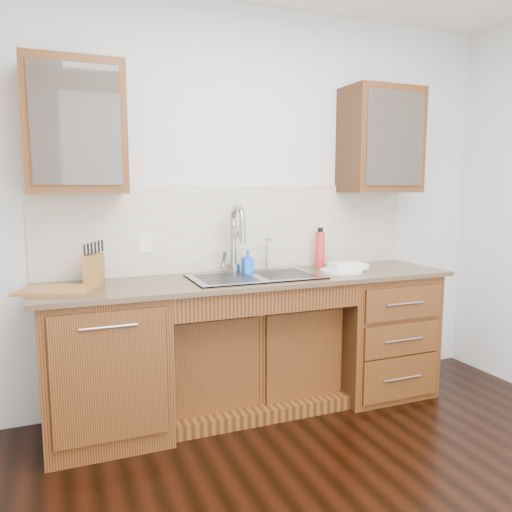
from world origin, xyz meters
name	(u,v)px	position (x,y,z in m)	size (l,w,h in m)	color
wall_back	(235,207)	(0.00, 1.80, 1.35)	(4.00, 0.10, 2.70)	silver
base_cabinet_left	(105,365)	(-0.95, 1.44, 0.44)	(0.70, 0.62, 0.88)	#593014
base_cabinet_center	(249,355)	(0.00, 1.53, 0.35)	(1.20, 0.44, 0.70)	#593014
base_cabinet_right	(374,331)	(0.95, 1.44, 0.44)	(0.70, 0.62, 0.88)	#593014
countertop	(255,279)	(0.00, 1.43, 0.90)	(2.70, 0.65, 0.03)	#84705B
backsplash	(238,228)	(0.00, 1.74, 1.21)	(2.70, 0.02, 0.59)	beige
sink	(255,290)	(0.00, 1.41, 0.83)	(0.84, 0.46, 0.19)	#9E9EA5
faucet	(233,243)	(-0.07, 1.64, 1.11)	(0.04, 0.04, 0.40)	#999993
filter_tap	(267,253)	(0.18, 1.65, 1.03)	(0.02, 0.02, 0.24)	#999993
upper_cabinet_left	(75,128)	(-1.05, 1.58, 1.83)	(0.55, 0.34, 0.75)	#593014
upper_cabinet_right	(380,141)	(1.05, 1.58, 1.83)	(0.55, 0.34, 0.75)	#593014
outlet_left	(145,244)	(-0.65, 1.73, 1.12)	(0.08, 0.01, 0.12)	white
outlet_right	(321,237)	(0.65, 1.73, 1.12)	(0.08, 0.01, 0.12)	white
soap_bottle	(248,262)	(0.01, 1.59, 0.99)	(0.07, 0.07, 0.15)	blue
water_bottle	(320,249)	(0.60, 1.63, 1.04)	(0.07, 0.07, 0.26)	red
plate	(341,271)	(0.62, 1.37, 0.92)	(0.30, 0.30, 0.02)	silver
dish_towel	(348,266)	(0.70, 1.42, 0.94)	(0.23, 0.17, 0.04)	#EFECC4
knife_block	(94,269)	(-0.98, 1.55, 1.00)	(0.10, 0.16, 0.18)	brown
cutting_board	(56,290)	(-1.20, 1.40, 0.92)	(0.39, 0.28, 0.02)	olive
cup_left_a	(62,136)	(-1.12, 1.58, 1.78)	(0.14, 0.14, 0.11)	white
cup_left_b	(100,138)	(-0.91, 1.58, 1.77)	(0.10, 0.10, 0.09)	white
cup_right_a	(373,148)	(0.99, 1.58, 1.77)	(0.11, 0.11, 0.09)	white
cup_right_b	(385,148)	(1.09, 1.58, 1.77)	(0.10, 0.10, 0.09)	white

